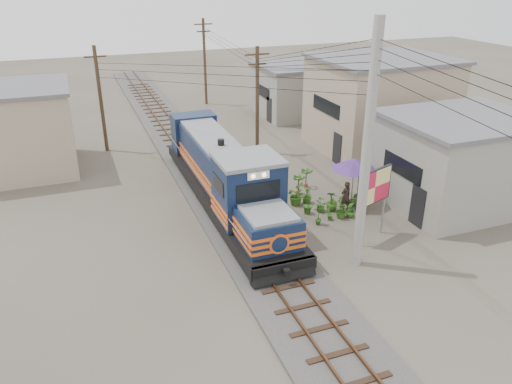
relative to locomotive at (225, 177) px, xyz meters
name	(u,v)px	position (x,y,z in m)	size (l,w,h in m)	color
ground	(275,273)	(0.00, -6.76, -1.68)	(120.00, 120.00, 0.00)	#473F35
ballast	(209,182)	(0.00, 3.24, -1.60)	(3.60, 70.00, 0.16)	#595651
track	(209,179)	(0.00, 3.24, -1.42)	(1.15, 70.00, 0.12)	#51331E
locomotive	(225,177)	(0.00, 0.00, 0.00)	(2.83, 15.42, 3.82)	black
utility_pole_main	(367,152)	(3.50, -7.26, 3.32)	(0.40, 0.40, 10.00)	#9E9B93
wooden_pole_mid	(257,99)	(4.50, 7.24, 2.00)	(1.60, 0.24, 7.00)	#4C3826
wooden_pole_far	(205,60)	(4.80, 21.24, 2.25)	(1.60, 0.24, 7.50)	#4C3826
wooden_pole_left	(100,97)	(-5.00, 11.24, 2.00)	(1.60, 0.24, 7.00)	#4C3826
power_lines	(209,54)	(-0.14, 1.73, 5.88)	(9.65, 19.00, 3.30)	black
shophouse_front	(459,161)	(11.50, -3.76, 0.68)	(7.35, 6.30, 4.70)	gray
shophouse_mid	(379,104)	(12.50, 5.24, 1.43)	(8.40, 7.35, 6.20)	tan
shophouse_back	(296,89)	(11.00, 15.24, 0.43)	(6.30, 6.30, 4.20)	gray
shophouse_left	(19,130)	(-10.00, 9.24, 0.93)	(6.30, 6.30, 5.20)	tan
billboard	(374,189)	(5.15, -5.63, 0.86)	(2.13, 0.87, 3.44)	#99999E
market_umbrella	(354,164)	(6.29, -2.10, 0.59)	(2.36, 2.36, 2.58)	black
vendor	(346,196)	(5.57, -2.68, -0.87)	(0.59, 0.39, 1.62)	black
plant_nursery	(320,202)	(4.37, -2.20, -1.20)	(3.65, 3.38, 1.12)	#305F1B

